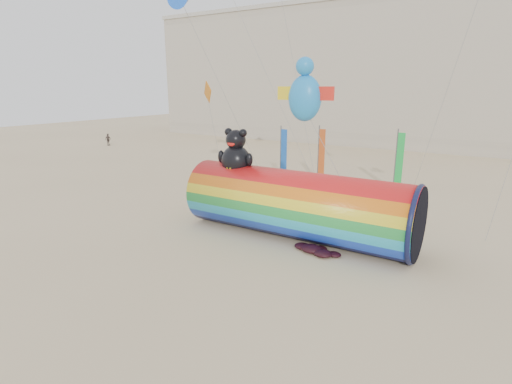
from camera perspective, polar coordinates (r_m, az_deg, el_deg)
The scene contains 6 objects.
ground at distance 23.44m, azimuth -3.00°, elevation -6.31°, with size 160.00×160.00×0.00m, color #CCB58C.
hotel_building at distance 68.43m, azimuth 11.32°, elevation 16.11°, with size 60.40×15.40×20.60m.
windsock_assembly at distance 22.87m, azimuth 5.83°, elevation -1.54°, with size 13.28×4.04×6.12m.
kite_handler at distance 22.80m, azimuth 8.90°, elevation -4.86°, with size 0.61×0.40×1.67m, color #57595F.
fabric_bundle at distance 21.33m, azimuth 8.51°, elevation -8.17°, with size 2.62×1.35×0.41m.
festival_banners at distance 34.80m, azimuth 10.86°, elevation 4.95°, with size 9.85×2.72×5.20m.
Camera 1 is at (12.58, -17.88, 8.45)m, focal length 28.00 mm.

